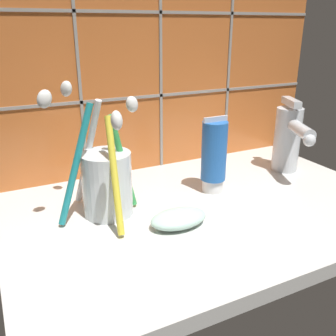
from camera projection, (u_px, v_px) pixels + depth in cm
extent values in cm
cube|color=silver|center=(205.00, 211.00, 55.73)|extent=(57.17, 37.54, 2.00)
cube|color=#C6662D|center=(151.00, 67.00, 64.79)|extent=(67.17, 1.50, 40.19)
cube|color=gray|center=(154.00, 96.00, 65.81)|extent=(67.17, 0.24, 0.50)
cube|color=gray|center=(153.00, 12.00, 60.91)|extent=(67.17, 0.24, 0.50)
cube|color=gray|center=(79.00, 72.00, 58.73)|extent=(0.50, 0.24, 40.19)
cube|color=gray|center=(161.00, 67.00, 64.67)|extent=(0.50, 0.24, 40.19)
cube|color=gray|center=(229.00, 64.00, 70.62)|extent=(0.50, 0.24, 40.19)
cylinder|color=silver|center=(107.00, 184.00, 51.47)|extent=(6.85, 6.85, 8.97)
cylinder|color=green|center=(123.00, 162.00, 51.67)|extent=(3.94, 1.35, 13.81)
ellipsoid|color=white|center=(132.00, 104.00, 49.73)|extent=(2.26, 1.54, 2.51)
cylinder|color=white|center=(88.00, 154.00, 52.32)|extent=(4.12, 5.41, 15.74)
ellipsoid|color=white|center=(66.00, 89.00, 50.49)|extent=(2.37, 2.63, 2.62)
cylinder|color=teal|center=(76.00, 165.00, 47.86)|extent=(6.08, 1.52, 15.79)
ellipsoid|color=white|center=(44.00, 99.00, 43.25)|extent=(2.42, 1.53, 2.62)
cylinder|color=yellow|center=(115.00, 176.00, 46.90)|extent=(2.03, 6.99, 14.15)
ellipsoid|color=white|center=(117.00, 120.00, 40.94)|extent=(1.68, 2.62, 2.70)
cylinder|color=white|center=(213.00, 185.00, 59.93)|extent=(3.34, 3.34, 2.04)
cylinder|color=blue|center=(214.00, 151.00, 57.90)|extent=(3.93, 3.93, 9.30)
cube|color=silver|center=(216.00, 119.00, 56.09)|extent=(4.12, 0.36, 0.80)
cylinder|color=silver|center=(287.00, 140.00, 67.07)|extent=(4.64, 4.64, 11.44)
cylinder|color=silver|center=(299.00, 129.00, 61.81)|extent=(5.32, 8.94, 2.09)
sphere|color=silver|center=(309.00, 140.00, 57.95)|extent=(1.95, 1.95, 1.95)
cube|color=silver|center=(291.00, 102.00, 64.66)|extent=(3.60, 6.08, 1.20)
ellipsoid|color=silver|center=(179.00, 218.00, 49.38)|extent=(7.82, 4.89, 2.12)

